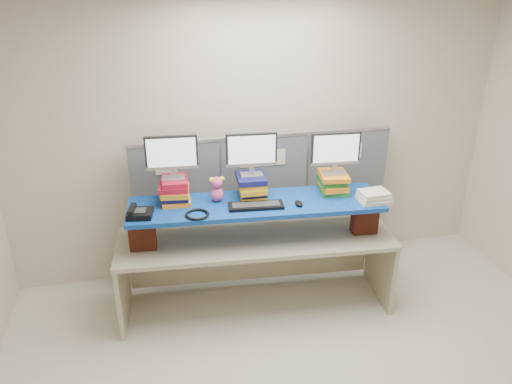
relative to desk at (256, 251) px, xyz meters
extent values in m
cube|color=beige|center=(0.22, -1.21, 0.80)|extent=(5.00, 4.00, 2.80)
cube|color=white|center=(0.22, -1.21, 2.19)|extent=(5.00, 4.00, 0.01)
cube|color=#4E545C|center=(-0.65, 0.57, 0.15)|extent=(0.85, 0.05, 1.50)
cube|color=#4E545C|center=(0.22, 0.57, 0.15)|extent=(0.85, 0.05, 1.50)
cube|color=#4E545C|center=(1.09, 0.57, 0.15)|extent=(0.85, 0.05, 1.50)
cube|color=#B5B7BC|center=(0.22, 0.57, 0.91)|extent=(2.60, 0.06, 0.03)
cube|color=silver|center=(-0.73, 0.54, 0.70)|extent=(0.20, 0.00, 0.16)
cube|color=silver|center=(0.07, 0.54, 0.70)|extent=(0.20, 0.00, 0.16)
cube|color=silver|center=(0.32, 0.54, 0.70)|extent=(0.20, 0.00, 0.16)
cube|color=silver|center=(1.12, 0.54, 0.70)|extent=(0.20, 0.00, 0.16)
cube|color=tan|center=(0.00, 0.00, 0.13)|extent=(2.54, 0.93, 0.04)
cube|color=tan|center=(-1.22, 0.10, -0.25)|extent=(0.10, 0.67, 0.72)
cube|color=tan|center=(1.22, -0.10, -0.25)|extent=(0.10, 0.67, 0.72)
cube|color=maroon|center=(-0.99, 0.03, 0.31)|extent=(0.24, 0.14, 0.31)
cube|color=maroon|center=(0.99, -0.13, 0.31)|extent=(0.24, 0.14, 0.31)
cube|color=navy|center=(0.00, 0.00, 0.48)|extent=(2.26, 0.74, 0.04)
cube|color=orange|center=(-0.68, 0.18, 0.52)|extent=(0.26, 0.31, 0.04)
cube|color=#131555|center=(-0.68, 0.18, 0.56)|extent=(0.24, 0.28, 0.04)
cube|color=gold|center=(-0.68, 0.18, 0.61)|extent=(0.27, 0.32, 0.05)
cube|color=#A61326|center=(-0.69, 0.17, 0.65)|extent=(0.28, 0.30, 0.05)
cube|color=#A61326|center=(-0.68, 0.18, 0.70)|extent=(0.23, 0.29, 0.04)
cube|color=gold|center=(0.00, 0.12, 0.52)|extent=(0.26, 0.30, 0.04)
cube|color=#131555|center=(0.00, 0.13, 0.56)|extent=(0.24, 0.29, 0.03)
cube|color=gold|center=(-0.01, 0.12, 0.60)|extent=(0.25, 0.31, 0.05)
cube|color=gold|center=(-0.01, 0.12, 0.64)|extent=(0.27, 0.30, 0.04)
cube|color=#131555|center=(-0.02, 0.12, 0.69)|extent=(0.27, 0.30, 0.05)
cube|color=#1D7022|center=(0.74, 0.06, 0.52)|extent=(0.28, 0.31, 0.04)
cube|color=orange|center=(0.74, 0.05, 0.57)|extent=(0.23, 0.27, 0.05)
cube|color=#1D7022|center=(0.72, 0.07, 0.62)|extent=(0.25, 0.29, 0.05)
cube|color=orange|center=(0.74, 0.06, 0.66)|extent=(0.28, 0.32, 0.04)
cube|color=#99999D|center=(-0.69, 0.18, 0.73)|extent=(0.20, 0.14, 0.01)
cube|color=#99999D|center=(-0.69, 0.18, 0.77)|extent=(0.05, 0.04, 0.08)
cube|color=black|center=(-0.69, 0.18, 0.96)|extent=(0.44, 0.07, 0.29)
cube|color=white|center=(-0.69, 0.16, 0.96)|extent=(0.41, 0.04, 0.26)
cube|color=#99999D|center=(-0.01, 0.12, 0.72)|extent=(0.20, 0.14, 0.01)
cube|color=#99999D|center=(-0.01, 0.12, 0.76)|extent=(0.05, 0.04, 0.08)
cube|color=black|center=(-0.01, 0.12, 0.95)|extent=(0.44, 0.07, 0.29)
cube|color=white|center=(-0.01, 0.10, 0.95)|extent=(0.41, 0.04, 0.26)
cube|color=#99999D|center=(0.73, 0.06, 0.69)|extent=(0.20, 0.14, 0.01)
cube|color=#99999D|center=(0.73, 0.06, 0.74)|extent=(0.05, 0.04, 0.08)
cube|color=black|center=(0.73, 0.06, 0.92)|extent=(0.44, 0.07, 0.29)
cube|color=white|center=(0.73, 0.04, 0.92)|extent=(0.41, 0.04, 0.26)
cube|color=black|center=(-0.02, -0.09, 0.51)|extent=(0.48, 0.20, 0.03)
cube|color=#2D2D2F|center=(-0.02, -0.09, 0.53)|extent=(0.42, 0.15, 0.00)
ellipsoid|color=black|center=(0.35, -0.14, 0.52)|extent=(0.07, 0.11, 0.03)
cube|color=black|center=(-0.99, -0.04, 0.53)|extent=(0.23, 0.21, 0.05)
cube|color=#2D2D2F|center=(-0.99, -0.04, 0.56)|extent=(0.12, 0.12, 0.01)
cube|color=black|center=(-1.05, -0.03, 0.57)|extent=(0.08, 0.19, 0.04)
torus|color=black|center=(-0.53, -0.14, 0.51)|extent=(0.23, 0.23, 0.02)
ellipsoid|color=#E9588E|center=(-0.32, 0.10, 0.57)|extent=(0.11, 0.10, 0.13)
sphere|color=#E9588E|center=(-0.32, 0.10, 0.68)|extent=(0.10, 0.10, 0.10)
sphere|color=yellow|center=(-0.37, 0.10, 0.71)|extent=(0.04, 0.04, 0.04)
sphere|color=yellow|center=(-0.28, 0.10, 0.71)|extent=(0.04, 0.04, 0.04)
cube|color=beige|center=(1.01, -0.21, 0.52)|extent=(0.27, 0.22, 0.03)
cube|color=beige|center=(1.01, -0.21, 0.55)|extent=(0.26, 0.21, 0.03)
cube|color=beige|center=(1.01, -0.21, 0.58)|extent=(0.25, 0.20, 0.03)
camera|label=1|loc=(-0.89, -3.83, 2.41)|focal=35.00mm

